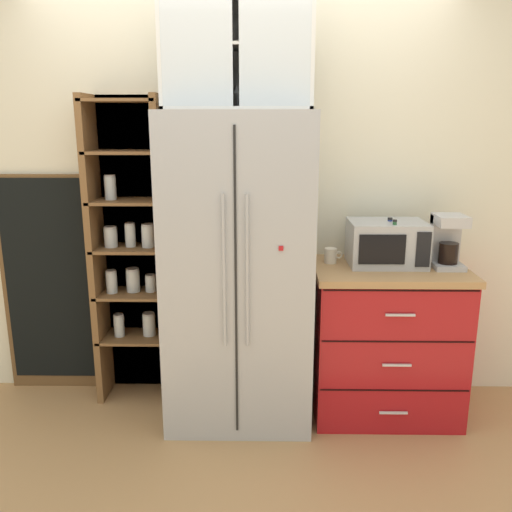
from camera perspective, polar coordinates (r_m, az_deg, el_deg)
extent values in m
plane|color=tan|center=(3.46, -1.73, -16.23)|extent=(10.60, 10.60, 0.00)
cube|color=silver|center=(3.41, -1.59, 6.19)|extent=(4.91, 0.10, 2.55)
cube|color=#ADAFB5|center=(3.12, -1.84, -1.60)|extent=(0.83, 0.66, 1.80)
cube|color=black|center=(2.79, -2.16, -3.48)|extent=(0.01, 0.01, 1.66)
cylinder|color=#ADAFB5|center=(2.76, -3.43, -1.76)|extent=(0.02, 0.02, 0.81)
cylinder|color=#ADAFB5|center=(2.76, -0.94, -1.77)|extent=(0.02, 0.02, 0.81)
cube|color=red|center=(2.73, 2.67, 0.83)|extent=(0.02, 0.01, 0.02)
cube|color=brown|center=(3.54, -12.71, 0.81)|extent=(0.50, 0.04, 1.90)
cube|color=brown|center=(3.45, -16.67, 0.21)|extent=(0.04, 0.27, 1.90)
cube|color=brown|center=(3.35, -9.84, 0.19)|extent=(0.04, 0.27, 1.90)
cube|color=brown|center=(3.56, -12.80, -8.38)|extent=(0.44, 0.27, 0.02)
cylinder|color=silver|center=(3.55, -14.38, -7.23)|extent=(0.07, 0.07, 0.14)
cylinder|color=#B77A38|center=(3.56, -14.36, -7.53)|extent=(0.06, 0.06, 0.09)
cylinder|color=#B2B2B7|center=(3.53, -14.45, -6.11)|extent=(0.06, 0.06, 0.01)
cylinder|color=silver|center=(3.52, -11.33, -7.21)|extent=(0.08, 0.08, 0.14)
cylinder|color=white|center=(3.53, -11.31, -7.52)|extent=(0.07, 0.07, 0.09)
cylinder|color=#B2B2B7|center=(3.50, -11.39, -6.06)|extent=(0.08, 0.08, 0.01)
cube|color=brown|center=(3.46, -13.06, -3.91)|extent=(0.44, 0.27, 0.02)
cylinder|color=silver|center=(3.46, -15.12, -2.73)|extent=(0.07, 0.07, 0.13)
cylinder|color=#382316|center=(3.47, -15.10, -3.05)|extent=(0.06, 0.06, 0.09)
cylinder|color=#B2B2B7|center=(3.44, -15.20, -1.57)|extent=(0.06, 0.06, 0.01)
cylinder|color=silver|center=(3.45, -12.96, -2.60)|extent=(0.08, 0.08, 0.14)
cylinder|color=#CCB78C|center=(3.46, -12.94, -2.93)|extent=(0.07, 0.07, 0.09)
cylinder|color=#B2B2B7|center=(3.43, -13.03, -1.39)|extent=(0.08, 0.08, 0.01)
cylinder|color=silver|center=(3.44, -11.14, -2.94)|extent=(0.07, 0.07, 0.10)
cylinder|color=#2D2D2D|center=(3.44, -11.13, -3.17)|extent=(0.06, 0.06, 0.07)
cylinder|color=#B2B2B7|center=(3.42, -11.19, -2.06)|extent=(0.06, 0.06, 0.01)
cube|color=brown|center=(3.39, -13.34, 0.80)|extent=(0.44, 0.27, 0.02)
cylinder|color=silver|center=(3.40, -15.22, 1.90)|extent=(0.08, 0.08, 0.12)
cylinder|color=beige|center=(3.40, -15.20, 1.61)|extent=(0.07, 0.07, 0.08)
cylinder|color=#B2B2B7|center=(3.39, -15.29, 2.96)|extent=(0.08, 0.08, 0.01)
cylinder|color=silver|center=(3.38, -13.24, 2.11)|extent=(0.06, 0.06, 0.14)
cylinder|color=#E0C67F|center=(3.38, -13.22, 1.77)|extent=(0.06, 0.06, 0.09)
cylinder|color=#B2B2B7|center=(3.36, -13.31, 3.35)|extent=(0.06, 0.06, 0.01)
cylinder|color=silver|center=(3.34, -11.42, 2.05)|extent=(0.08, 0.08, 0.13)
cylinder|color=white|center=(3.35, -11.41, 1.72)|extent=(0.07, 0.07, 0.09)
cylinder|color=#B2B2B7|center=(3.33, -11.48, 3.26)|extent=(0.08, 0.08, 0.01)
cube|color=brown|center=(3.33, -13.62, 5.69)|extent=(0.44, 0.27, 0.02)
cylinder|color=silver|center=(3.35, -15.25, 6.98)|extent=(0.07, 0.07, 0.14)
cylinder|color=brown|center=(3.36, -15.23, 6.63)|extent=(0.06, 0.06, 0.09)
cylinder|color=#B2B2B7|center=(3.35, -15.33, 8.25)|extent=(0.07, 0.07, 0.01)
cube|color=brown|center=(3.30, -13.92, 10.70)|extent=(0.44, 0.27, 0.02)
cube|color=brown|center=(3.30, -14.23, 15.76)|extent=(0.44, 0.27, 0.02)
cube|color=#A8161C|center=(3.39, 13.55, -8.98)|extent=(0.85, 0.59, 0.88)
cube|color=tan|center=(3.24, 14.02, -1.44)|extent=(0.88, 0.62, 0.04)
cube|color=black|center=(3.19, 14.54, -13.69)|extent=(0.83, 0.00, 0.01)
cube|color=silver|center=(3.25, 14.43, -15.87)|extent=(0.16, 0.01, 0.01)
cube|color=black|center=(3.07, 14.89, -8.82)|extent=(0.83, 0.00, 0.01)
cube|color=silver|center=(3.11, 14.77, -11.18)|extent=(0.16, 0.01, 0.01)
cube|color=black|center=(2.97, 15.24, -3.58)|extent=(0.83, 0.00, 0.01)
cube|color=silver|center=(3.00, 15.12, -6.09)|extent=(0.16, 0.01, 0.01)
cube|color=#ADAFB5|center=(3.24, 13.72, 1.35)|extent=(0.44, 0.32, 0.26)
cube|color=black|center=(3.07, 13.29, 0.68)|extent=(0.26, 0.01, 0.17)
cube|color=black|center=(3.13, 17.40, 0.65)|extent=(0.08, 0.01, 0.20)
cube|color=#B7B7BC|center=(3.30, 19.63, -0.93)|extent=(0.17, 0.20, 0.03)
cube|color=#B7B7BC|center=(3.33, 19.45, 1.62)|extent=(0.17, 0.06, 0.30)
cube|color=#B7B7BC|center=(3.24, 20.02, 3.59)|extent=(0.17, 0.20, 0.06)
cylinder|color=black|center=(3.27, 19.79, 0.29)|extent=(0.11, 0.11, 0.12)
cylinder|color=silver|center=(3.23, 7.94, 0.04)|extent=(0.07, 0.07, 0.09)
torus|color=silver|center=(3.24, 8.80, 0.11)|extent=(0.05, 0.01, 0.05)
cylinder|color=#8CA37F|center=(3.19, 14.20, -0.54)|extent=(0.08, 0.08, 0.08)
torus|color=#8CA37F|center=(3.20, 15.13, -0.47)|extent=(0.05, 0.01, 0.05)
cylinder|color=#285B33|center=(3.15, 14.37, 0.46)|extent=(0.06, 0.06, 0.21)
cone|color=#285B33|center=(3.13, 14.50, 2.40)|extent=(0.06, 0.06, 0.04)
cylinder|color=#285B33|center=(3.12, 14.53, 2.94)|extent=(0.02, 0.02, 0.07)
cylinder|color=black|center=(3.12, 14.58, 3.66)|extent=(0.02, 0.02, 0.01)
cylinder|color=navy|center=(3.26, 13.91, 0.86)|extent=(0.07, 0.07, 0.20)
cone|color=navy|center=(3.24, 14.02, 2.66)|extent=(0.07, 0.07, 0.04)
cylinder|color=navy|center=(3.23, 14.05, 3.18)|extent=(0.03, 0.03, 0.07)
cylinder|color=black|center=(3.23, 14.09, 3.87)|extent=(0.03, 0.03, 0.01)
cube|color=silver|center=(3.19, -1.87, 21.07)|extent=(0.80, 0.02, 0.66)
cube|color=silver|center=(3.02, -1.96, 15.41)|extent=(0.80, 0.32, 0.02)
cube|color=silver|center=(3.09, -9.77, 21.13)|extent=(0.02, 0.32, 0.66)
cube|color=silver|center=(3.05, 5.84, 21.34)|extent=(0.02, 0.32, 0.66)
cube|color=silver|center=(3.04, -2.02, 21.41)|extent=(0.77, 0.30, 0.02)
cube|color=silver|center=(2.91, -6.41, 21.68)|extent=(0.37, 0.01, 0.62)
cube|color=silver|center=(2.89, 2.08, 21.80)|extent=(0.37, 0.01, 0.62)
cylinder|color=silver|center=(3.05, -7.42, 15.52)|extent=(0.05, 0.05, 0.00)
cylinder|color=silver|center=(3.05, -7.44, 16.14)|extent=(0.01, 0.01, 0.07)
cone|color=silver|center=(3.05, -7.47, 17.27)|extent=(0.06, 0.06, 0.05)
cylinder|color=silver|center=(3.02, -1.96, 15.64)|extent=(0.05, 0.05, 0.00)
cylinder|color=silver|center=(3.02, -1.97, 16.26)|extent=(0.01, 0.01, 0.07)
cone|color=silver|center=(3.02, -1.98, 17.40)|extent=(0.06, 0.06, 0.05)
cylinder|color=silver|center=(3.02, 3.54, 15.62)|extent=(0.05, 0.05, 0.00)
cylinder|color=silver|center=(3.02, 3.55, 16.25)|extent=(0.01, 0.01, 0.07)
cone|color=silver|center=(3.02, 3.57, 17.38)|extent=(0.06, 0.06, 0.05)
cylinder|color=white|center=(3.07, -6.84, 22.03)|extent=(0.06, 0.06, 0.07)
cylinder|color=white|center=(3.05, 2.84, 22.16)|extent=(0.06, 0.06, 0.07)
cube|color=brown|center=(3.74, -21.18, -2.88)|extent=(0.60, 0.04, 1.43)
cube|color=black|center=(3.71, -21.33, -2.52)|extent=(0.54, 0.01, 1.33)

